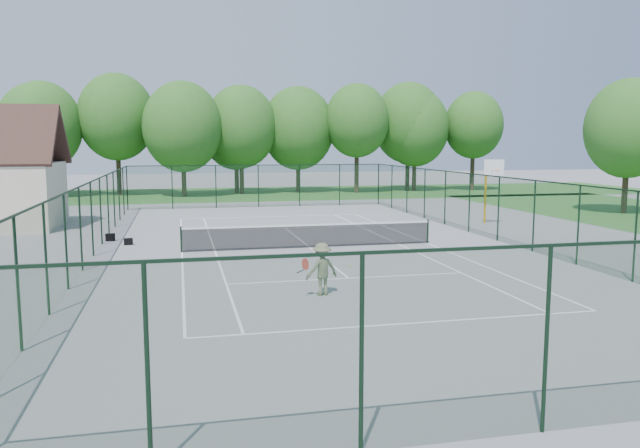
{
  "coord_description": "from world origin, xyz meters",
  "views": [
    {
      "loc": [
        -5.51,
        -26.37,
        4.55
      ],
      "look_at": [
        0.0,
        -2.0,
        1.3
      ],
      "focal_mm": 35.0,
      "sensor_mm": 36.0,
      "label": 1
    }
  ],
  "objects_px": {
    "tennis_net": "(310,235)",
    "basketball_goal": "(490,179)",
    "sports_bag_a": "(110,237)",
    "tennis_player": "(322,269)"
  },
  "relations": [
    {
      "from": "tennis_net",
      "to": "basketball_goal",
      "type": "distance_m",
      "value": 13.03
    },
    {
      "from": "tennis_net",
      "to": "sports_bag_a",
      "type": "height_order",
      "value": "tennis_net"
    },
    {
      "from": "basketball_goal",
      "to": "tennis_player",
      "type": "xyz_separation_m",
      "value": [
        -12.96,
        -14.17,
        -1.77
      ]
    },
    {
      "from": "sports_bag_a",
      "to": "tennis_player",
      "type": "height_order",
      "value": "tennis_player"
    },
    {
      "from": "basketball_goal",
      "to": "tennis_player",
      "type": "distance_m",
      "value": 19.28
    },
    {
      "from": "sports_bag_a",
      "to": "basketball_goal",
      "type": "bearing_deg",
      "value": 0.49
    },
    {
      "from": "tennis_net",
      "to": "sports_bag_a",
      "type": "distance_m",
      "value": 9.59
    },
    {
      "from": "tennis_net",
      "to": "tennis_player",
      "type": "height_order",
      "value": "tennis_player"
    },
    {
      "from": "tennis_net",
      "to": "tennis_player",
      "type": "relative_size",
      "value": 5.83
    },
    {
      "from": "tennis_net",
      "to": "tennis_player",
      "type": "distance_m",
      "value": 8.59
    }
  ]
}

